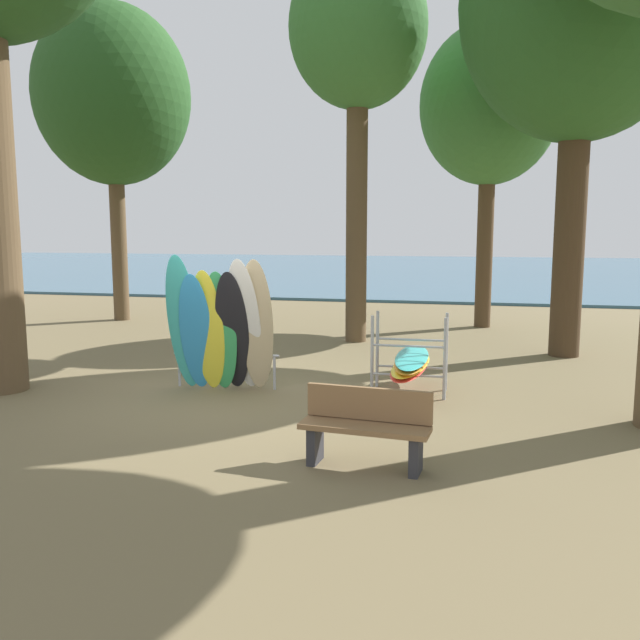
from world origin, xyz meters
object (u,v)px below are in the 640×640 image
Objects in this scene: board_storage_rack at (411,362)px; park_bench at (366,426)px; tree_far_right_back at (490,106)px; tree_mid_behind at (358,35)px; tree_deep_back at (582,4)px; tree_far_left_back at (113,97)px; leaning_board_pile at (221,329)px.

park_bench is (-0.20, -3.33, -0.04)m from board_storage_rack.
tree_far_right_back reaches higher than park_bench.
tree_mid_behind reaches higher than park_bench.
tree_deep_back is 4.45× the size of board_storage_rack.
tree_far_right_back is at bearing 112.86° from tree_deep_back.
tree_deep_back reaches higher than tree_far_right_back.
tree_far_left_back is 10.48m from leaning_board_pile.
tree_far_left_back is 11.81m from tree_deep_back.
tree_mid_behind is 3.93× the size of leaning_board_pile.
leaning_board_pile is at bearing -51.19° from tree_far_left_back.
tree_mid_behind is 7.35m from tree_far_left_back.
board_storage_rack is at bearing -99.27° from tree_far_right_back.
leaning_board_pile is at bearing -104.16° from tree_mid_behind.
board_storage_rack reaches higher than park_bench.
tree_far_left_back is at bearing 128.81° from leaning_board_pile.
leaning_board_pile is (5.75, -7.15, -5.07)m from tree_far_left_back.
tree_far_right_back is at bearing 4.90° from tree_far_left_back.
tree_far_left_back is 12.26m from board_storage_rack.
tree_mid_behind is 1.12× the size of tree_far_right_back.
tree_mid_behind is at bearing 109.88° from board_storage_rack.
board_storage_rack is at bearing -126.20° from tree_deep_back.
tree_far_right_back is at bearing 45.25° from tree_mid_behind.
tree_mid_behind reaches higher than tree_far_left_back.
leaning_board_pile is at bearing -142.85° from tree_deep_back.
tree_deep_back reaches higher than board_storage_rack.
leaning_board_pile is at bearing 134.47° from park_bench.
leaning_board_pile is at bearing -117.46° from tree_far_right_back.
tree_far_left_back is (-7.04, 2.04, -0.62)m from tree_mid_behind.
tree_far_right_back is 12.03m from park_bench.
tree_mid_behind reaches higher than leaning_board_pile.
tree_far_right_back is 3.51× the size of leaning_board_pile.
board_storage_rack is 3.34m from park_bench.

